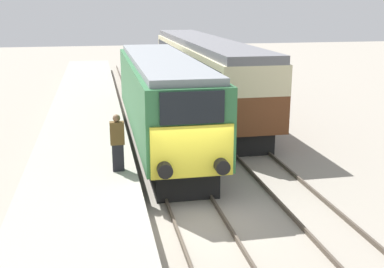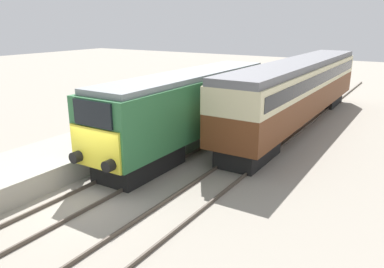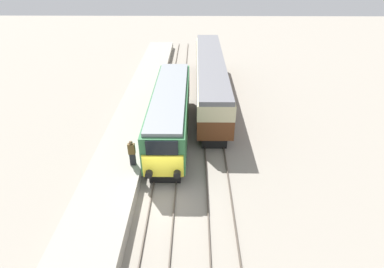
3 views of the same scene
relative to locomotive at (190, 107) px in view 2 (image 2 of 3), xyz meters
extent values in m
plane|color=gray|center=(0.00, -7.10, -2.15)|extent=(120.00, 120.00, 0.00)
cube|color=#9E998C|center=(-3.30, 0.90, -1.71)|extent=(3.50, 50.00, 0.89)
cube|color=#4C4238|center=(-0.72, -2.10, -2.08)|extent=(0.07, 60.00, 0.14)
cube|color=#4C4238|center=(0.72, -2.10, -2.08)|extent=(0.07, 60.00, 0.14)
cube|color=#4C4238|center=(2.68, -2.10, -2.08)|extent=(0.07, 60.00, 0.14)
cube|color=#4C4238|center=(4.12, -2.10, -2.08)|extent=(0.07, 60.00, 0.14)
cube|color=black|center=(0.00, -3.97, -1.65)|extent=(2.03, 4.00, 1.00)
cube|color=black|center=(0.00, 4.05, -1.65)|extent=(2.03, 4.00, 1.00)
cube|color=#2D6B3D|center=(0.00, 0.04, 0.17)|extent=(2.70, 13.02, 2.64)
cube|color=yellow|center=(0.00, -6.51, -0.36)|extent=(2.48, 0.10, 1.58)
cube|color=black|center=(0.00, -6.51, 0.96)|extent=(1.89, 0.10, 0.95)
cube|color=gray|center=(0.00, 0.04, 1.61)|extent=(2.38, 12.50, 0.24)
cylinder|color=black|center=(-0.85, -6.72, -0.80)|extent=(0.44, 0.35, 0.44)
cylinder|color=black|center=(0.85, -6.72, -0.80)|extent=(0.44, 0.35, 0.44)
cube|color=black|center=(3.40, -0.16, -1.68)|extent=(1.89, 3.60, 0.95)
cube|color=black|center=(3.40, 14.64, -1.68)|extent=(1.89, 3.60, 0.95)
cube|color=brown|center=(3.40, 7.24, -0.43)|extent=(2.70, 19.20, 1.55)
cube|color=beige|center=(3.40, 7.24, 0.95)|extent=(2.71, 19.20, 1.22)
cube|color=black|center=(3.40, 7.24, 0.95)|extent=(2.75, 18.43, 0.67)
cube|color=slate|center=(3.40, 7.24, 1.74)|extent=(2.48, 19.20, 0.36)
cube|color=black|center=(-2.11, -5.16, -0.83)|extent=(0.36, 0.24, 0.86)
cube|color=brown|center=(-2.11, -5.16, -0.04)|extent=(0.44, 0.26, 0.72)
sphere|color=brown|center=(-2.11, -5.16, 0.43)|extent=(0.23, 0.23, 0.23)
camera|label=1|loc=(-2.63, -19.73, 3.84)|focal=45.00mm
camera|label=2|loc=(10.04, -15.69, 4.15)|focal=35.00mm
camera|label=3|loc=(1.91, -20.80, 10.64)|focal=28.00mm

